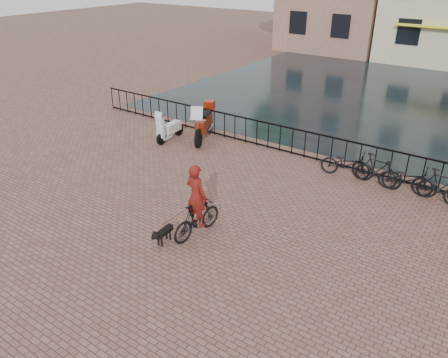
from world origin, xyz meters
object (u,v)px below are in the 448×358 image
Objects in this scene: cyclist at (196,205)px; motorcycle at (204,119)px; scooter at (170,123)px; dog at (164,234)px.

motorcycle is at bearing -48.03° from cyclist.
motorcycle is at bearing 34.34° from scooter.
scooter is (-4.54, 5.38, 0.43)m from dog.
cyclist is at bearing -47.39° from scooter.
motorcycle is at bearing 115.24° from dog.
dog is at bearing -54.48° from scooter.
dog is 7.16m from motorcycle.
dog is 7.05m from scooter.
motorcycle is (-3.50, 6.22, 0.58)m from dog.
dog is 0.51× the size of scooter.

